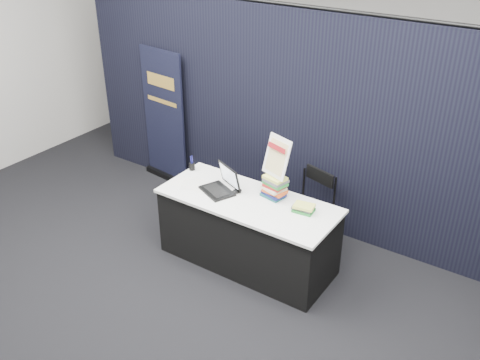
% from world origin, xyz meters
% --- Properties ---
extents(floor, '(8.00, 8.00, 0.00)m').
position_xyz_m(floor, '(0.00, 0.00, 0.00)').
color(floor, black).
rests_on(floor, ground).
extents(wall_back, '(8.00, 0.02, 3.50)m').
position_xyz_m(wall_back, '(0.00, 4.00, 1.75)').
color(wall_back, '#B1AEA7').
rests_on(wall_back, floor).
extents(drape_partition, '(6.00, 0.08, 2.40)m').
position_xyz_m(drape_partition, '(0.00, 1.60, 1.20)').
color(drape_partition, black).
rests_on(drape_partition, floor).
extents(display_table, '(1.80, 0.75, 0.75)m').
position_xyz_m(display_table, '(0.00, 0.55, 0.38)').
color(display_table, black).
rests_on(display_table, floor).
extents(laptop, '(0.41, 0.40, 0.26)m').
position_xyz_m(laptop, '(-0.34, 0.55, 0.81)').
color(laptop, black).
rests_on(laptop, display_table).
extents(mouse, '(0.11, 0.13, 0.03)m').
position_xyz_m(mouse, '(-0.17, 0.60, 0.77)').
color(mouse, black).
rests_on(mouse, display_table).
extents(brochure_left, '(0.32, 0.27, 0.00)m').
position_xyz_m(brochure_left, '(-0.74, 0.48, 0.75)').
color(brochure_left, white).
rests_on(brochure_left, display_table).
extents(brochure_mid, '(0.34, 0.26, 0.00)m').
position_xyz_m(brochure_mid, '(-0.59, 0.50, 0.75)').
color(brochure_mid, white).
rests_on(brochure_mid, display_table).
extents(brochure_right, '(0.36, 0.32, 0.00)m').
position_xyz_m(brochure_right, '(-0.60, 0.48, 0.75)').
color(brochure_right, silver).
rests_on(brochure_right, display_table).
extents(pen_cup, '(0.08, 0.08, 0.08)m').
position_xyz_m(pen_cup, '(-0.85, 0.74, 0.79)').
color(pen_cup, black).
rests_on(pen_cup, display_table).
extents(book_stack_tall, '(0.24, 0.20, 0.23)m').
position_xyz_m(book_stack_tall, '(0.18, 0.74, 0.86)').
color(book_stack_tall, '#165253').
rests_on(book_stack_tall, display_table).
extents(book_stack_short, '(0.21, 0.17, 0.08)m').
position_xyz_m(book_stack_short, '(0.56, 0.65, 0.79)').
color(book_stack_short, '#20792F').
rests_on(book_stack_short, display_table).
extents(info_sign, '(0.32, 0.20, 0.41)m').
position_xyz_m(info_sign, '(0.18, 0.77, 1.17)').
color(info_sign, black).
rests_on(info_sign, book_stack_tall).
extents(pullup_banner, '(0.75, 0.18, 1.75)m').
position_xyz_m(pullup_banner, '(-1.91, 1.50, 0.77)').
color(pullup_banner, black).
rests_on(pullup_banner, floor).
extents(stacking_chair, '(0.47, 0.48, 0.85)m').
position_xyz_m(stacking_chair, '(0.39, 1.19, 0.47)').
color(stacking_chair, black).
rests_on(stacking_chair, floor).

